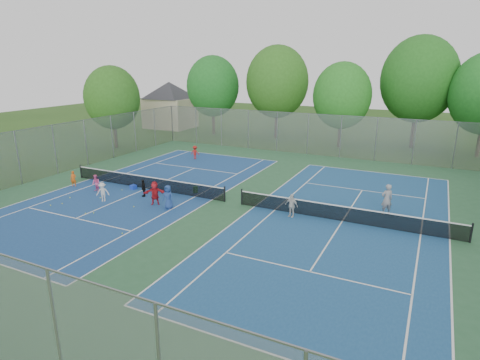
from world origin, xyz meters
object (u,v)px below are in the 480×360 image
at_px(ball_crate, 133,187).
at_px(net_left, 146,183).
at_px(instructor, 387,200).
at_px(net_right, 343,214).
at_px(ball_hopper, 195,190).

bearing_deg(ball_crate, net_left, 32.26).
bearing_deg(net_left, instructor, 7.92).
distance_m(net_left, net_right, 14.00).
height_order(net_left, ball_crate, net_left).
bearing_deg(net_right, instructor, 47.34).
xyz_separation_m(net_right, ball_crate, (-14.77, -0.49, -0.30)).
bearing_deg(net_left, ball_crate, -147.74).
distance_m(net_right, ball_crate, 14.79).
relative_size(net_left, ball_crate, 35.15).
xyz_separation_m(net_right, instructor, (2.06, 2.23, 0.49)).
bearing_deg(ball_crate, ball_hopper, 15.52).
distance_m(net_left, instructor, 16.22).
distance_m(net_right, instructor, 3.08).
distance_m(ball_hopper, instructor, 12.50).
relative_size(net_left, instructor, 6.81).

